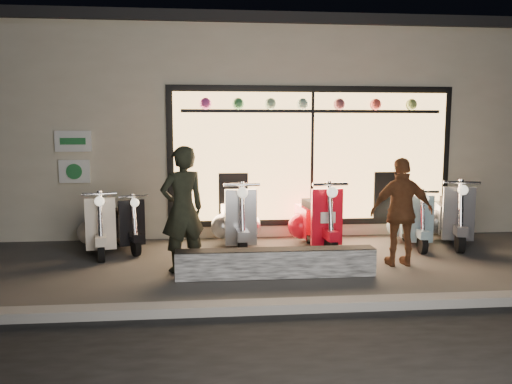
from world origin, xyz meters
The scene contains 12 objects.
ground centered at (0.00, 0.00, 0.00)m, with size 40.00×40.00×0.00m, color #383533.
kerb centered at (0.00, -2.00, 0.06)m, with size 40.00×0.25×0.12m, color slate.
shop_building centered at (0.00, 4.98, 2.10)m, with size 10.20×6.23×4.20m.
graffiti_barrier centered at (-0.23, -0.65, 0.20)m, with size 2.79×0.28×0.40m, color black.
scooter_silver centered at (-0.67, 1.22, 0.46)m, with size 0.56×1.61×1.16m.
scooter_red centered at (0.71, 1.11, 0.47)m, with size 0.60×1.63×1.16m.
scooter_black centered at (-2.65, 1.35, 0.38)m, with size 0.79×1.31×0.96m.
scooter_cream centered at (-2.98, 1.13, 0.42)m, with size 0.65×1.46×1.04m.
scooter_blue centered at (2.47, 1.16, 0.40)m, with size 0.57×1.42×1.01m.
scooter_grey centered at (3.26, 1.22, 0.46)m, with size 0.82×1.61×1.15m.
man centered at (-1.54, -0.21, 0.91)m, with size 0.67×0.44×1.82m, color black.
woman centered at (1.73, -0.22, 0.82)m, with size 0.96×0.40×1.64m, color brown.
Camera 1 is at (-1.16, -7.40, 2.04)m, focal length 35.00 mm.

